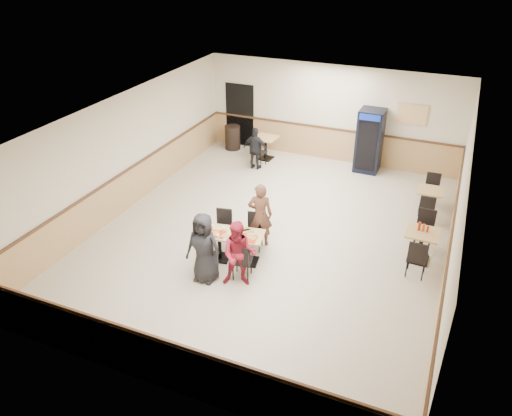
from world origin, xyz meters
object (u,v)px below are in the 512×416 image
at_px(diner_woman_right, 239,254).
at_px(pepsi_cooler, 369,141).
at_px(trash_bin, 233,137).
at_px(diner_woman_left, 204,248).
at_px(lone_diner, 255,149).
at_px(diner_man_opposite, 260,215).
at_px(side_table_far, 429,198).
at_px(main_table, 234,243).
at_px(back_table, 266,144).
at_px(side_table_near, 421,242).

bearing_deg(diner_woman_right, pepsi_cooler, 60.50).
relative_size(diner_woman_right, trash_bin, 1.82).
bearing_deg(pepsi_cooler, diner_woman_left, -105.50).
relative_size(diner_woman_left, pepsi_cooler, 0.81).
distance_m(lone_diner, pepsi_cooler, 3.41).
distance_m(diner_man_opposite, lone_diner, 4.23).
height_order(lone_diner, side_table_far, lone_diner).
distance_m(main_table, diner_woman_right, 0.89).
bearing_deg(side_table_far, trash_bin, 162.70).
relative_size(main_table, diner_man_opposite, 0.90).
bearing_deg(diner_man_opposite, back_table, -87.19).
bearing_deg(lone_diner, trash_bin, -42.14).
distance_m(lone_diner, back_table, 0.85).
xyz_separation_m(diner_woman_right, lone_diner, (-1.94, 5.42, -0.07)).
relative_size(diner_man_opposite, pepsi_cooler, 0.81).
distance_m(pepsi_cooler, trash_bin, 4.54).
relative_size(side_table_near, trash_bin, 0.91).
bearing_deg(pepsi_cooler, trash_bin, -178.78).
xyz_separation_m(main_table, diner_man_opposite, (0.27, 0.85, 0.31)).
bearing_deg(main_table, diner_woman_right, -67.62).
height_order(side_table_far, pepsi_cooler, pepsi_cooler).
xyz_separation_m(diner_woman_left, diner_man_opposite, (0.54, 1.70, -0.00)).
bearing_deg(side_table_far, diner_woman_left, -130.28).
relative_size(diner_man_opposite, trash_bin, 1.94).
bearing_deg(pepsi_cooler, side_table_near, -63.62).
bearing_deg(trash_bin, back_table, -14.73).
relative_size(main_table, pepsi_cooler, 0.73).
bearing_deg(main_table, trash_bin, 105.15).
height_order(side_table_far, back_table, back_table).
relative_size(diner_woman_left, diner_man_opposite, 1.00).
height_order(side_table_near, side_table_far, side_table_near).
bearing_deg(diner_woman_left, side_table_near, 30.50).
bearing_deg(side_table_far, diner_man_opposite, -138.99).
bearing_deg(side_table_near, main_table, -157.06).
xyz_separation_m(main_table, back_table, (-1.48, 5.53, 0.02)).
bearing_deg(lone_diner, pepsi_cooler, -159.42).
bearing_deg(pepsi_cooler, back_table, -172.27).
distance_m(side_table_far, trash_bin, 6.83).
bearing_deg(trash_bin, side_table_near, -33.03).
bearing_deg(trash_bin, main_table, -64.47).
bearing_deg(back_table, diner_woman_right, -72.75).
bearing_deg(side_table_far, lone_diner, 170.71).
distance_m(diner_woman_left, side_table_far, 6.17).
distance_m(diner_woman_right, diner_man_opposite, 1.58).
height_order(diner_man_opposite, side_table_far, diner_man_opposite).
distance_m(lone_diner, side_table_near, 6.10).
relative_size(side_table_near, pepsi_cooler, 0.38).
relative_size(main_table, side_table_near, 1.91).
distance_m(diner_woman_left, back_table, 6.50).
height_order(diner_woman_right, back_table, diner_woman_right).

